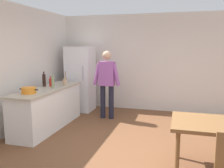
{
  "coord_description": "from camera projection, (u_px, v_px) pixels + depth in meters",
  "views": [
    {
      "loc": [
        0.78,
        -3.82,
        1.81
      ],
      "look_at": [
        -0.64,
        1.22,
        0.99
      ],
      "focal_mm": 38.53,
      "sensor_mm": 36.0,
      "label": 1
    }
  ],
  "objects": [
    {
      "name": "person",
      "position": [
        107.0,
        80.0,
        5.98
      ],
      "size": [
        0.7,
        0.22,
        1.7
      ],
      "color": "#1E1E2D",
      "rests_on": "ground_plane"
    },
    {
      "name": "refrigerator",
      "position": [
        80.0,
        79.0,
        6.77
      ],
      "size": [
        0.7,
        0.67,
        1.8
      ],
      "color": "white",
      "rests_on": "ground_plane"
    },
    {
      "name": "kitchen_counter",
      "position": [
        48.0,
        108.0,
        5.35
      ],
      "size": [
        0.64,
        2.2,
        0.9
      ],
      "color": "white",
      "rests_on": "ground_plane"
    },
    {
      "name": "wall_left",
      "position": [
        4.0,
        69.0,
        4.8
      ],
      "size": [
        0.12,
        5.6,
        2.7
      ],
      "primitive_type": "cube",
      "color": "silver",
      "rests_on": "ground_plane"
    },
    {
      "name": "ground_plane",
      "position": [
        129.0,
        153.0,
        4.12
      ],
      "size": [
        14.0,
        14.0,
        0.0
      ],
      "primitive_type": "plane",
      "color": "brown"
    },
    {
      "name": "wall_back",
      "position": [
        151.0,
        63.0,
        6.76
      ],
      "size": [
        6.4,
        0.12,
        2.7
      ],
      "primitive_type": "cube",
      "color": "silver",
      "rests_on": "ground_plane"
    },
    {
      "name": "bottle_vinegar_tall",
      "position": [
        53.0,
        82.0,
        5.25
      ],
      "size": [
        0.06,
        0.06,
        0.32
      ],
      "color": "gray",
      "rests_on": "kitchen_counter"
    },
    {
      "name": "bottle_sauce_red",
      "position": [
        51.0,
        82.0,
        5.47
      ],
      "size": [
        0.06,
        0.06,
        0.24
      ],
      "color": "#B22319",
      "rests_on": "kitchen_counter"
    },
    {
      "name": "bottle_wine_dark",
      "position": [
        44.0,
        80.0,
        5.48
      ],
      "size": [
        0.08,
        0.08,
        0.34
      ],
      "color": "black",
      "rests_on": "kitchen_counter"
    },
    {
      "name": "cooking_pot",
      "position": [
        29.0,
        90.0,
        4.67
      ],
      "size": [
        0.4,
        0.28,
        0.12
      ],
      "color": "orange",
      "rests_on": "kitchen_counter"
    },
    {
      "name": "utensil_jar",
      "position": [
        65.0,
        82.0,
        5.7
      ],
      "size": [
        0.11,
        0.11,
        0.32
      ],
      "color": "tan",
      "rests_on": "kitchen_counter"
    },
    {
      "name": "dining_table",
      "position": [
        223.0,
        128.0,
        3.36
      ],
      "size": [
        1.4,
        0.9,
        0.75
      ],
      "color": "brown",
      "rests_on": "ground_plane"
    }
  ]
}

